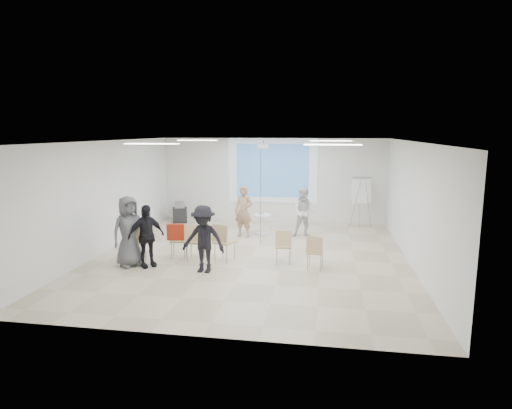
# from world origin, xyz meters

# --- Properties ---
(floor) EXTENTS (8.00, 9.00, 0.10)m
(floor) POSITION_xyz_m (0.00, 0.00, -0.05)
(floor) COLOR beige
(floor) RESTS_ON ground
(ceiling) EXTENTS (8.00, 9.00, 0.10)m
(ceiling) POSITION_xyz_m (0.00, 0.00, 3.05)
(ceiling) COLOR white
(ceiling) RESTS_ON wall_back
(wall_back) EXTENTS (8.00, 0.10, 3.00)m
(wall_back) POSITION_xyz_m (0.00, 4.55, 1.50)
(wall_back) COLOR silver
(wall_back) RESTS_ON floor
(wall_left) EXTENTS (0.10, 9.00, 3.00)m
(wall_left) POSITION_xyz_m (-4.05, 0.00, 1.50)
(wall_left) COLOR silver
(wall_left) RESTS_ON floor
(wall_right) EXTENTS (0.10, 9.00, 3.00)m
(wall_right) POSITION_xyz_m (4.05, 0.00, 1.50)
(wall_right) COLOR silver
(wall_right) RESTS_ON floor
(projection_halo) EXTENTS (3.20, 0.01, 2.30)m
(projection_halo) POSITION_xyz_m (0.00, 4.49, 1.85)
(projection_halo) COLOR silver
(projection_halo) RESTS_ON wall_back
(projection_image) EXTENTS (2.60, 0.01, 1.90)m
(projection_image) POSITION_xyz_m (0.00, 4.47, 1.85)
(projection_image) COLOR #3576B7
(projection_image) RESTS_ON wall_back
(pedestal_table) EXTENTS (0.70, 0.70, 0.66)m
(pedestal_table) POSITION_xyz_m (-0.07, 2.44, 0.37)
(pedestal_table) COLOR silver
(pedestal_table) RESTS_ON floor
(player_left) EXTENTS (0.74, 0.59, 1.81)m
(player_left) POSITION_xyz_m (-0.59, 2.06, 0.90)
(player_left) COLOR tan
(player_left) RESTS_ON floor
(player_right) EXTENTS (0.85, 0.69, 1.72)m
(player_right) POSITION_xyz_m (1.26, 2.36, 0.86)
(player_right) COLOR white
(player_right) RESTS_ON floor
(controller_left) EXTENTS (0.07, 0.14, 0.04)m
(controller_left) POSITION_xyz_m (-0.41, 2.31, 1.19)
(controller_left) COLOR white
(controller_left) RESTS_ON player_left
(controller_right) EXTENTS (0.04, 0.12, 0.04)m
(controller_right) POSITION_xyz_m (1.08, 2.61, 1.16)
(controller_right) COLOR white
(controller_right) RESTS_ON player_right
(chair_far_left) EXTENTS (0.47, 0.50, 0.91)m
(chair_far_left) POSITION_xyz_m (-2.72, -0.74, 0.54)
(chair_far_left) COLOR tan
(chair_far_left) RESTS_ON floor
(chair_left_mid) EXTENTS (0.49, 0.51, 0.88)m
(chair_left_mid) POSITION_xyz_m (-1.84, -0.42, 0.52)
(chair_left_mid) COLOR tan
(chair_left_mid) RESTS_ON floor
(chair_left_inner) EXTENTS (0.45, 0.48, 0.94)m
(chair_left_inner) POSITION_xyz_m (-1.35, -0.57, 0.56)
(chair_left_inner) COLOR tan
(chair_left_inner) RESTS_ON floor
(chair_center) EXTENTS (0.59, 0.61, 0.96)m
(chair_center) POSITION_xyz_m (-0.63, -0.52, 0.57)
(chair_center) COLOR tan
(chair_center) RESTS_ON floor
(chair_right_inner) EXTENTS (0.45, 0.47, 0.86)m
(chair_right_inner) POSITION_xyz_m (0.90, -0.48, 0.51)
(chair_right_inner) COLOR tan
(chair_right_inner) RESTS_ON floor
(chair_right_far) EXTENTS (0.43, 0.45, 0.82)m
(chair_right_far) POSITION_xyz_m (1.67, -0.82, 0.49)
(chair_right_far) COLOR tan
(chair_right_far) RESTS_ON floor
(red_jacket) EXTENTS (0.44, 0.18, 0.41)m
(red_jacket) POSITION_xyz_m (-1.85, -0.56, 0.72)
(red_jacket) COLOR #AC2915
(red_jacket) RESTS_ON chair_left_mid
(laptop) EXTENTS (0.35, 0.26, 0.03)m
(laptop) POSITION_xyz_m (-1.35, -0.46, 0.51)
(laptop) COLOR black
(laptop) RESTS_ON chair_left_inner
(audience_left) EXTENTS (1.15, 1.15, 1.75)m
(audience_left) POSITION_xyz_m (-2.35, -1.23, 0.87)
(audience_left) COLOR black
(audience_left) RESTS_ON floor
(audience_mid) EXTENTS (1.22, 0.75, 1.79)m
(audience_mid) POSITION_xyz_m (-0.87, -1.40, 0.89)
(audience_mid) COLOR black
(audience_mid) RESTS_ON floor
(audience_outer) EXTENTS (1.08, 1.12, 1.93)m
(audience_outer) POSITION_xyz_m (-2.78, -1.24, 0.96)
(audience_outer) COLOR #5A5B60
(audience_outer) RESTS_ON floor
(flipchart_easel) EXTENTS (0.74, 0.57, 1.73)m
(flipchart_easel) POSITION_xyz_m (3.08, 3.91, 1.28)
(flipchart_easel) COLOR gray
(flipchart_easel) RESTS_ON floor
(av_cart) EXTENTS (0.61, 0.54, 0.75)m
(av_cart) POSITION_xyz_m (-3.26, 3.78, 0.35)
(av_cart) COLOR black
(av_cart) RESTS_ON floor
(ceiling_projector) EXTENTS (0.30, 0.25, 3.00)m
(ceiling_projector) POSITION_xyz_m (0.10, 1.49, 2.69)
(ceiling_projector) COLOR white
(ceiling_projector) RESTS_ON ceiling
(fluor_panel_nw) EXTENTS (1.20, 0.30, 0.02)m
(fluor_panel_nw) POSITION_xyz_m (-2.00, 2.00, 2.97)
(fluor_panel_nw) COLOR white
(fluor_panel_nw) RESTS_ON ceiling
(fluor_panel_ne) EXTENTS (1.20, 0.30, 0.02)m
(fluor_panel_ne) POSITION_xyz_m (2.00, 2.00, 2.97)
(fluor_panel_ne) COLOR white
(fluor_panel_ne) RESTS_ON ceiling
(fluor_panel_sw) EXTENTS (1.20, 0.30, 0.02)m
(fluor_panel_sw) POSITION_xyz_m (-2.00, -1.50, 2.97)
(fluor_panel_sw) COLOR white
(fluor_panel_sw) RESTS_ON ceiling
(fluor_panel_se) EXTENTS (1.20, 0.30, 0.02)m
(fluor_panel_se) POSITION_xyz_m (2.00, -1.50, 2.97)
(fluor_panel_se) COLOR white
(fluor_panel_se) RESTS_ON ceiling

